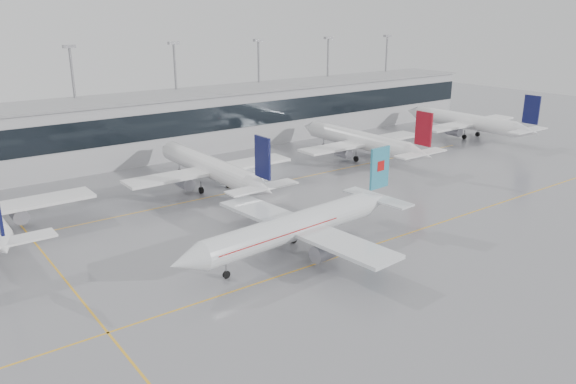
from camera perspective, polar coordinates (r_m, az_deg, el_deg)
ground at (r=70.26m, az=5.90°, el=-6.28°), size 320.00×320.00×0.00m
taxi_line_main at (r=70.26m, az=5.90°, el=-6.28°), size 120.00×0.25×0.01m
taxi_line_north at (r=92.99m, az=-6.65°, el=-0.23°), size 120.00×0.25×0.01m
taxi_line_cross at (r=69.49m, az=-22.04°, el=-7.85°), size 0.25×60.00×0.01m
terminal at (r=119.51m, az=-14.60°, el=6.32°), size 180.00×15.00×12.00m
terminal_glass at (r=112.38m, az=-13.16°, el=6.51°), size 180.00×0.20×5.00m
terminal_roof at (r=118.50m, az=-14.83°, el=9.26°), size 182.00×16.00×0.40m
light_masts at (r=123.88m, az=-15.95°, el=10.05°), size 156.40×1.00×22.60m
air_canada_jet at (r=69.28m, az=1.24°, el=-3.41°), size 35.61×28.32×11.07m
parked_jet_c at (r=95.02m, az=-7.86°, el=2.45°), size 29.64×36.96×11.72m
parked_jet_d at (r=115.46m, az=7.52°, el=5.19°), size 29.64×36.96×11.72m
parked_jet_e at (r=141.72m, az=17.83°, el=6.82°), size 29.64×36.96×11.72m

